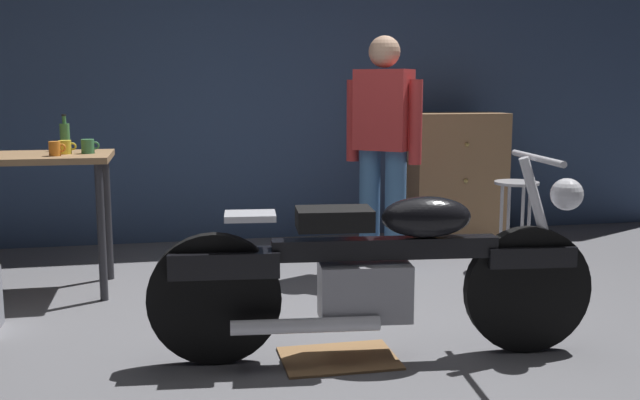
# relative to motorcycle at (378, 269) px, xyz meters

# --- Properties ---
(ground_plane) EXTENTS (12.00, 12.00, 0.00)m
(ground_plane) POSITION_rel_motorcycle_xyz_m (-0.14, 0.21, -0.45)
(ground_plane) COLOR slate
(back_wall) EXTENTS (8.00, 0.12, 3.10)m
(back_wall) POSITION_rel_motorcycle_xyz_m (-0.14, 3.01, 1.10)
(back_wall) COLOR #384C70
(back_wall) RESTS_ON ground_plane
(workbench) EXTENTS (1.30, 0.64, 0.90)m
(workbench) POSITION_rel_motorcycle_xyz_m (-1.99, 1.54, 0.34)
(workbench) COLOR #99724C
(workbench) RESTS_ON ground_plane
(motorcycle) EXTENTS (2.19, 0.60, 1.00)m
(motorcycle) POSITION_rel_motorcycle_xyz_m (0.00, 0.00, 0.00)
(motorcycle) COLOR black
(motorcycle) RESTS_ON ground_plane
(person_standing) EXTENTS (0.45, 0.41, 1.67)m
(person_standing) POSITION_rel_motorcycle_xyz_m (0.50, 1.62, 0.48)
(person_standing) COLOR #3F6998
(person_standing) RESTS_ON ground_plane
(shop_stool) EXTENTS (0.32, 0.32, 0.64)m
(shop_stool) POSITION_rel_motorcycle_xyz_m (1.49, 1.53, 0.05)
(shop_stool) COLOR #B2B2B7
(shop_stool) RESTS_ON ground_plane
(wooden_dresser) EXTENTS (0.80, 0.47, 1.10)m
(wooden_dresser) POSITION_rel_motorcycle_xyz_m (1.42, 2.51, 0.10)
(wooden_dresser) COLOR #99724C
(wooden_dresser) RESTS_ON ground_plane
(drip_tray) EXTENTS (0.56, 0.40, 0.01)m
(drip_tray) POSITION_rel_motorcycle_xyz_m (-0.19, 0.00, -0.44)
(drip_tray) COLOR olive
(drip_tray) RESTS_ON ground_plane
(mug_green_speckled) EXTENTS (0.11, 0.08, 0.09)m
(mug_green_speckled) POSITION_rel_motorcycle_xyz_m (-1.48, 1.53, 0.50)
(mug_green_speckled) COLOR #3D7F4C
(mug_green_speckled) RESTS_ON workbench
(mug_orange_travel) EXTENTS (0.10, 0.07, 0.09)m
(mug_orange_travel) POSITION_rel_motorcycle_xyz_m (-1.66, 1.40, 0.50)
(mug_orange_travel) COLOR orange
(mug_orange_travel) RESTS_ON workbench
(mug_yellow_tall) EXTENTS (0.11, 0.08, 0.09)m
(mug_yellow_tall) POSITION_rel_motorcycle_xyz_m (-1.62, 1.52, 0.49)
(mug_yellow_tall) COLOR yellow
(mug_yellow_tall) RESTS_ON workbench
(bottle) EXTENTS (0.06, 0.06, 0.24)m
(bottle) POSITION_rel_motorcycle_xyz_m (-1.65, 1.79, 0.55)
(bottle) COLOR #4C8C4C
(bottle) RESTS_ON workbench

